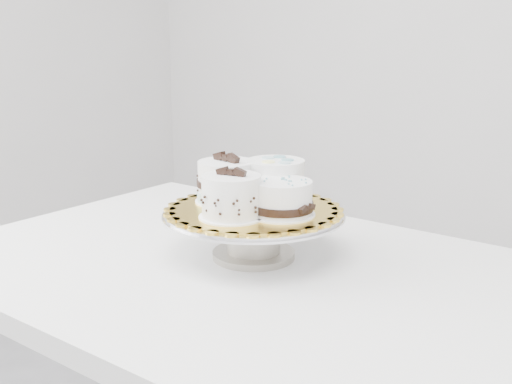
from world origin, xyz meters
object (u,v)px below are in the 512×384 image
Objects in this scene: cake_board at (254,210)px; cake_dots at (275,181)px; table at (248,309)px; cake_ribbon at (282,199)px; cake_swirl at (231,198)px; cake_stand at (254,226)px; cake_banded at (227,183)px.

cake_board is 0.08m from cake_dots.
cake_ribbon reaches higher than table.
cake_swirl is (-0.01, -0.03, 0.22)m from table.
cake_dots is at bearing 78.55° from cake_swirl.
cake_dots is (0.00, 0.06, 0.04)m from cake_board.
cake_stand is at bearing 113.52° from table.
cake_banded reaches higher than table.
cake_swirl is at bearing -110.03° from cake_dots.
cake_ribbon is (0.07, -0.00, 0.03)m from cake_board.
cake_banded reaches higher than cake_stand.
cake_ribbon is (0.14, -0.01, -0.01)m from cake_banded.
cake_dots is at bearing 89.22° from cake_board.
table is at bearing 57.74° from cake_swirl.
cake_stand is at bearing 175.54° from cake_ribbon.
table is 9.33× the size of cake_swirl.
cake_board is 0.07m from cake_ribbon.
table is 0.24m from cake_banded.
cake_ribbon is (0.07, -0.07, -0.01)m from cake_dots.
cake_ribbon is at bearing -2.30° from cake_stand.
cake_dots is 0.09m from cake_ribbon.
cake_banded is 0.83× the size of cake_dots.
cake_ribbon is at bearing -68.19° from cake_dots.
cake_ribbon is at bearing 34.30° from cake_swirl.
cake_swirl is 0.86× the size of cake_dots.
cake_stand is 0.09m from cake_ribbon.
cake_banded reaches higher than cake_swirl.
cake_swirl reaches higher than cake_ribbon.
cake_ribbon reaches higher than cake_stand.
cake_stand is 0.03m from cake_board.
cake_banded is at bearing -162.80° from cake_dots.
cake_swirl is (0.01, -0.07, 0.04)m from cake_board.
cake_banded is 0.95× the size of cake_ribbon.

